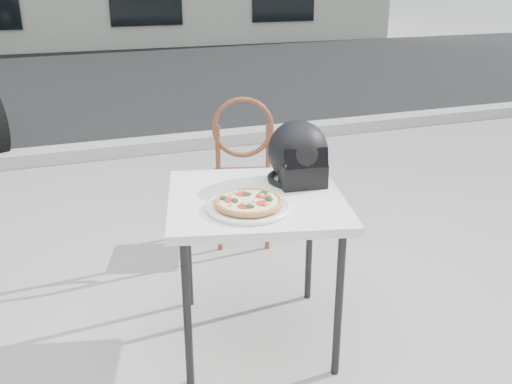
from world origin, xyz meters
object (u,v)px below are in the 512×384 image
object	(u,v)px
pizza	(249,202)
cafe_chair_main	(243,164)
cafe_table_main	(256,210)
plate	(249,207)
helmet	(298,155)

from	to	relation	value
pizza	cafe_chair_main	bearing A→B (deg)	71.93
cafe_table_main	plate	size ratio (longest dim) A/B	2.39
plate	helmet	distance (m)	0.41
cafe_table_main	plate	xyz separation A→B (m)	(-0.08, -0.13, 0.07)
cafe_table_main	cafe_chair_main	distance (m)	0.99
plate	pizza	size ratio (longest dim) A/B	1.21
plate	pizza	distance (m)	0.02
helmet	cafe_chair_main	xyz separation A→B (m)	(0.03, 0.84, -0.30)
cafe_table_main	helmet	distance (m)	0.32
plate	helmet	bearing A→B (deg)	35.60
plate	cafe_chair_main	world-z (taller)	cafe_chair_main
pizza	cafe_chair_main	size ratio (longest dim) A/B	0.33
pizza	helmet	bearing A→B (deg)	35.58
cafe_table_main	plate	world-z (taller)	plate
plate	pizza	bearing A→B (deg)	79.79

